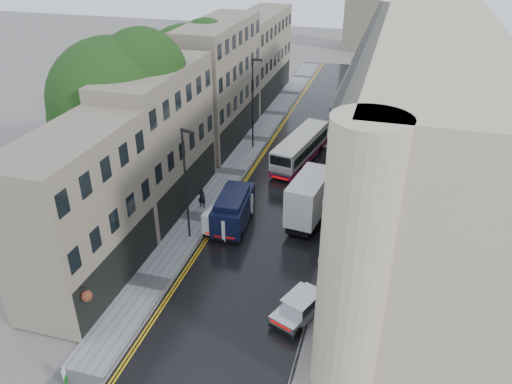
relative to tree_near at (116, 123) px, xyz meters
The scene contains 16 objects.
road 16.14m from the tree_near, 30.96° to the left, with size 9.00×85.00×0.02m, color black.
left_sidewalk 12.16m from the tree_near, 48.44° to the left, with size 2.70×85.00×0.12m, color gray.
right_sidewalk 20.59m from the tree_near, 22.73° to the left, with size 1.80×85.00×0.12m, color slate.
old_shop_row 10.50m from the tree_near, 73.04° to the left, with size 4.50×56.00×12.00m, color gray, non-canonical shape.
modern_block 23.58m from the tree_near, 14.74° to the left, with size 8.00×40.00×14.00m, color #BEAE8D, non-canonical shape.
tree_near is the anchor object (origin of this frame).
tree_far 13.02m from the tree_near, 88.68° to the left, with size 9.24×9.24×12.46m, color black, non-canonical shape.
cream_bus 15.21m from the tree_near, 40.50° to the left, with size 2.20×9.70×2.65m, color silver, non-canonical shape.
white_lorry 14.77m from the tree_near, ahead, with size 2.19×7.30×3.83m, color white, non-canonical shape.
silver_hatchback 19.48m from the tree_near, 34.33° to the right, with size 1.71×3.91×1.47m, color #A8A7AC, non-canonical shape.
white_van 10.47m from the tree_near, 18.58° to the right, with size 1.93×4.51×2.04m, color white, non-canonical shape.
navy_van 10.75m from the tree_near, 18.61° to the right, with size 2.21×5.53×2.82m, color black, non-canonical shape.
pedestrian 8.76m from the tree_near, ahead, with size 0.65×0.43×1.79m, color black.
lamp_post_near 8.32m from the tree_near, 26.58° to the right, with size 0.95×0.21×8.44m, color black, non-canonical shape.
lamp_post_far 15.35m from the tree_near, 62.78° to the left, with size 1.01×0.22×8.98m, color black, non-canonical shape.
estate_sign 19.67m from the tree_near, 70.57° to the right, with size 0.08×0.55×0.91m, color white, non-canonical shape.
Camera 1 is at (7.67, -11.62, 20.56)m, focal length 35.00 mm.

